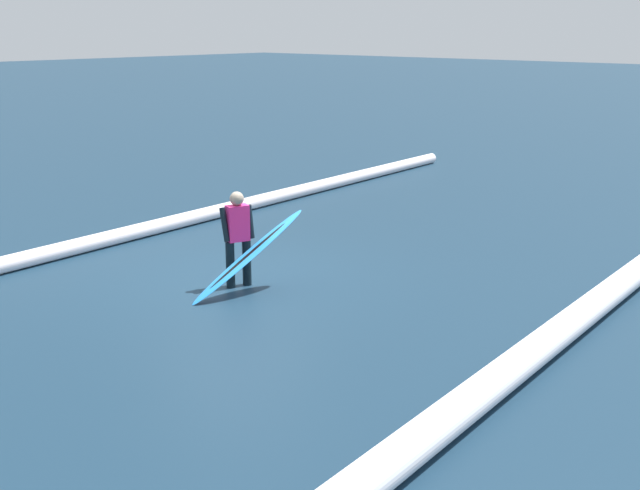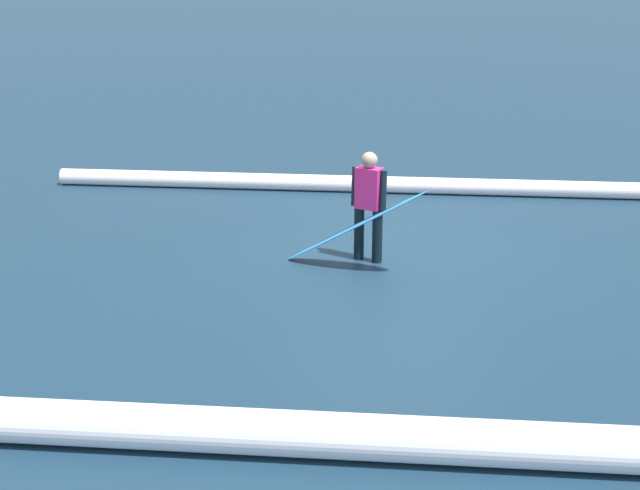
# 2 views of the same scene
# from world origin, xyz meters

# --- Properties ---
(ground_plane) EXTENTS (158.92, 158.92, 0.00)m
(ground_plane) POSITION_xyz_m (0.00, 0.00, 0.00)
(ground_plane) COLOR #162E42
(surfer) EXTENTS (0.49, 0.32, 1.53)m
(surfer) POSITION_xyz_m (0.31, 0.46, 0.86)
(surfer) COLOR black
(surfer) RESTS_ON ground_plane
(surfboard) EXTENTS (2.00, 0.73, 1.22)m
(surfboard) POSITION_xyz_m (0.44, 0.83, 0.59)
(surfboard) COLOR #268CE5
(surfboard) RESTS_ON ground_plane
(wave_crest_foreground) EXTENTS (18.08, 1.56, 0.29)m
(wave_crest_foreground) POSITION_xyz_m (-2.72, -3.37, 0.14)
(wave_crest_foreground) COLOR white
(wave_crest_foreground) RESTS_ON ground_plane
(wave_crest_midground) EXTENTS (17.11, 1.74, 0.40)m
(wave_crest_midground) POSITION_xyz_m (2.12, 5.62, 0.20)
(wave_crest_midground) COLOR white
(wave_crest_midground) RESTS_ON ground_plane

